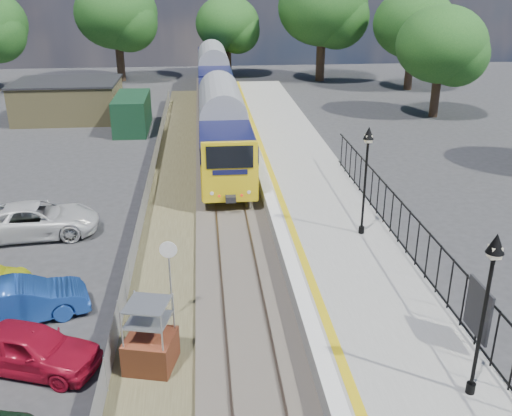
{
  "coord_description": "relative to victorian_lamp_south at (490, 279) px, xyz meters",
  "views": [
    {
      "loc": [
        -1.22,
        -15.38,
        11.06
      ],
      "look_at": [
        0.88,
        6.53,
        2.0
      ],
      "focal_mm": 40.0,
      "sensor_mm": 36.0,
      "label": 1
    }
  ],
  "objects": [
    {
      "name": "brick_plinth",
      "position": [
        -8.52,
        3.06,
        -3.21
      ],
      "size": [
        1.69,
        1.69,
        2.26
      ],
      "rotation": [
        0.0,
        0.0,
        -0.24
      ],
      "color": "brown",
      "rests_on": "ground"
    },
    {
      "name": "platform_edge",
      "position": [
        -3.36,
        12.0,
        -3.39
      ],
      "size": [
        0.9,
        70.0,
        0.01
      ],
      "color": "silver",
      "rests_on": "platform"
    },
    {
      "name": "car_red",
      "position": [
        -12.12,
        3.32,
        -3.57
      ],
      "size": [
        4.59,
        3.0,
        1.45
      ],
      "primitive_type": "imported",
      "rotation": [
        0.0,
        0.0,
        1.24
      ],
      "color": "maroon",
      "rests_on": "ground"
    },
    {
      "name": "track_bed",
      "position": [
        -5.97,
        13.67,
        -4.21
      ],
      "size": [
        5.9,
        80.0,
        0.29
      ],
      "color": "#473F38",
      "rests_on": "ground"
    },
    {
      "name": "victorian_lamp_north",
      "position": [
        -0.2,
        10.0,
        0.0
      ],
      "size": [
        0.44,
        0.44,
        4.6
      ],
      "color": "black",
      "rests_on": "platform"
    },
    {
      "name": "ground",
      "position": [
        -5.5,
        4.0,
        -4.3
      ],
      "size": [
        120.0,
        120.0,
        0.0
      ],
      "primitive_type": "plane",
      "color": "#2D2D30",
      "rests_on": "ground"
    },
    {
      "name": "platform",
      "position": [
        -1.3,
        12.0,
        -3.85
      ],
      "size": [
        5.0,
        70.0,
        0.9
      ],
      "primitive_type": "cube",
      "color": "gray",
      "rests_on": "ground"
    },
    {
      "name": "tree_line",
      "position": [
        -4.1,
        46.0,
        2.31
      ],
      "size": [
        56.8,
        43.8,
        11.88
      ],
      "color": "#332319",
      "rests_on": "ground"
    },
    {
      "name": "train",
      "position": [
        -5.5,
        34.93,
        -1.96
      ],
      "size": [
        2.82,
        40.83,
        3.51
      ],
      "color": "gold",
      "rests_on": "ground"
    },
    {
      "name": "victorian_lamp_south",
      "position": [
        0.0,
        0.0,
        0.0
      ],
      "size": [
        0.44,
        0.44,
        4.6
      ],
      "color": "black",
      "rests_on": "platform"
    },
    {
      "name": "car_blue",
      "position": [
        -13.12,
        6.06,
        -3.57
      ],
      "size": [
        4.69,
        2.83,
        1.46
      ],
      "primitive_type": "imported",
      "rotation": [
        0.0,
        0.0,
        1.88
      ],
      "color": "navy",
      "rests_on": "ground"
    },
    {
      "name": "car_white",
      "position": [
        -14.39,
        13.06,
        -3.53
      ],
      "size": [
        5.73,
        3.06,
        1.53
      ],
      "primitive_type": "imported",
      "rotation": [
        0.0,
        0.0,
        1.67
      ],
      "color": "silver",
      "rests_on": "ground"
    },
    {
      "name": "speed_sign",
      "position": [
        -8.0,
        5.64,
        -2.27
      ],
      "size": [
        0.6,
        0.12,
        2.96
      ],
      "rotation": [
        0.0,
        0.0,
        -0.09
      ],
      "color": "#999EA3",
      "rests_on": "ground"
    },
    {
      "name": "palisade_fence",
      "position": [
        1.05,
        6.24,
        -2.46
      ],
      "size": [
        0.12,
        26.0,
        2.0
      ],
      "color": "black",
      "rests_on": "platform"
    },
    {
      "name": "wire_fence",
      "position": [
        -9.7,
        16.0,
        -3.7
      ],
      "size": [
        0.06,
        52.0,
        1.2
      ],
      "color": "#999EA3",
      "rests_on": "ground"
    },
    {
      "name": "outbuilding",
      "position": [
        -16.41,
        35.21,
        -2.78
      ],
      "size": [
        10.8,
        10.1,
        3.12
      ],
      "color": "#8F8350",
      "rests_on": "ground"
    }
  ]
}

